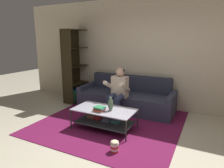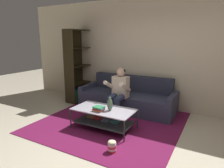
% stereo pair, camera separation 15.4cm
% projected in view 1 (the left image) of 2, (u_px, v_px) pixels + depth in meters
% --- Properties ---
extents(ground, '(16.80, 16.80, 0.00)m').
position_uv_depth(ground, '(113.00, 148.00, 3.43)').
color(ground, beige).
extents(back_partition, '(8.40, 0.12, 2.90)m').
position_uv_depth(back_partition, '(155.00, 54.00, 5.26)').
color(back_partition, beige).
rests_on(back_partition, ground).
extents(couch, '(2.49, 0.89, 0.87)m').
position_uv_depth(couch, '(126.00, 99.00, 5.28)').
color(couch, '#31344B').
rests_on(couch, ground).
extents(person_seated_center, '(0.50, 0.58, 1.17)m').
position_uv_depth(person_seated_center, '(118.00, 90.00, 4.74)').
color(person_seated_center, navy).
rests_on(person_seated_center, ground).
extents(coffee_table, '(1.27, 0.66, 0.43)m').
position_uv_depth(coffee_table, '(104.00, 116.00, 4.13)').
color(coffee_table, '#B7B4C4').
rests_on(coffee_table, ground).
extents(area_rug, '(3.00, 3.26, 0.01)m').
position_uv_depth(area_rug, '(114.00, 119.00, 4.66)').
color(area_rug, maroon).
rests_on(area_rug, ground).
extents(vase, '(0.11, 0.11, 0.28)m').
position_uv_depth(vase, '(111.00, 104.00, 3.98)').
color(vase, '#546B51').
rests_on(vase, coffee_table).
extents(book_stack, '(0.22, 0.20, 0.09)m').
position_uv_depth(book_stack, '(99.00, 109.00, 3.97)').
color(book_stack, silver).
rests_on(book_stack, coffee_table).
extents(bookshelf, '(0.36, 1.12, 2.11)m').
position_uv_depth(bookshelf, '(76.00, 71.00, 6.02)').
color(bookshelf, black).
rests_on(bookshelf, ground).
extents(popcorn_tub, '(0.14, 0.14, 0.21)m').
position_uv_depth(popcorn_tub, '(115.00, 146.00, 3.29)').
color(popcorn_tub, red).
rests_on(popcorn_tub, ground).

